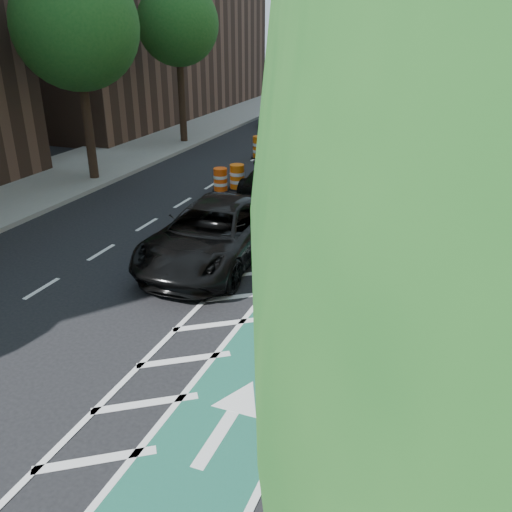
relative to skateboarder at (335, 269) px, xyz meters
The scene contains 19 objects.
ground 4.15m from the skateboarder, 157.22° to the right, with size 120.00×120.00×0.00m, color black.
bike_lane 8.54m from the skateboarder, 94.74° to the left, with size 2.00×90.00×0.01m, color #164E3D.
buffer_strip 8.79m from the skateboarder, 104.60° to the left, with size 1.40×90.00×0.01m, color silver.
sidewalk_left 15.70m from the skateboarder, 147.39° to the left, with size 5.00×90.00×0.15m, color gray.
curb_right 9.14m from the skateboarder, 68.37° to the left, with size 0.12×90.00×0.16m, color gray.
curb_left 13.71m from the skateboarder, 141.84° to the left, with size 0.12×90.00×0.16m, color gray.
tree_l_c 14.09m from the skateboarder, 150.94° to the left, with size 4.20×4.20×7.90m.
tree_l_d 19.12m from the skateboarder, 128.76° to the left, with size 4.20×4.20×7.90m.
sign_post 11.15m from the skateboarder, 69.53° to the left, with size 0.35×0.08×2.47m.
skateboard 0.96m from the skateboarder, 135.00° to the right, with size 0.46×0.90×0.12m.
skateboarder is the anchor object (origin of this frame).
suv_near 4.02m from the skateboarder, 157.14° to the left, with size 2.61×5.66×1.57m, color black.
suv_far 8.99m from the skateboarder, 114.31° to the left, with size 2.46×6.04×1.75m, color black.
car_silver 23.88m from the skateboarder, 111.98° to the left, with size 1.66×4.12×1.41m, color #A9A9AE.
car_grey 32.29m from the skateboarder, 99.24° to the left, with size 1.63×4.66×1.54m, color #504F54.
box_truck 32.36m from the skateboarder, 102.25° to the left, with size 2.45×4.76×1.91m.
barrel_a 9.73m from the skateboarder, 129.92° to the left, with size 0.66×0.66×0.89m.
barrel_b 9.83m from the skateboarder, 125.91° to the left, with size 0.70×0.70×0.96m.
barrel_c 14.63m from the skateboarder, 117.65° to the left, with size 0.75×0.75×1.02m.
Camera 1 is at (6.02, -9.08, 6.11)m, focal length 38.00 mm.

